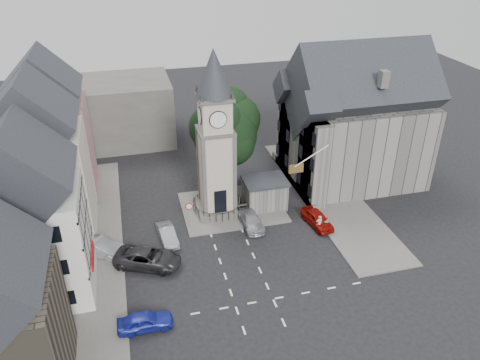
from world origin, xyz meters
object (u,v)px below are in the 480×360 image
object	(u,v)px
car_east_red	(317,219)
pedestrian	(319,224)
car_west_blue	(145,321)
clock_tower	(216,136)
stone_shelter	(265,193)

from	to	relation	value
car_east_red	pedestrian	size ratio (longest dim) A/B	2.39
car_west_blue	pedestrian	distance (m)	18.52
car_east_red	car_west_blue	bearing A→B (deg)	-161.28
pedestrian	clock_tower	bearing A→B (deg)	-33.30
car_west_blue	car_east_red	bearing A→B (deg)	-62.08
clock_tower	stone_shelter	size ratio (longest dim) A/B	3.78
car_west_blue	stone_shelter	bearing A→B (deg)	-44.14
car_west_blue	car_east_red	world-z (taller)	car_east_red
clock_tower	car_east_red	size ratio (longest dim) A/B	3.92
clock_tower	car_east_red	xyz separation A→B (m)	(8.67, -4.99, -7.41)
stone_shelter	car_east_red	bearing A→B (deg)	-49.31
car_west_blue	pedestrian	size ratio (longest dim) A/B	2.29
pedestrian	stone_shelter	bearing A→B (deg)	-54.47
car_west_blue	car_east_red	size ratio (longest dim) A/B	0.96
car_east_red	pedestrian	xyz separation A→B (m)	(-0.24, -1.00, 0.16)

